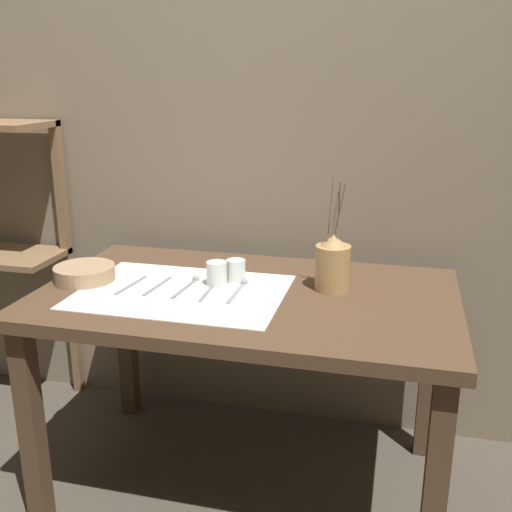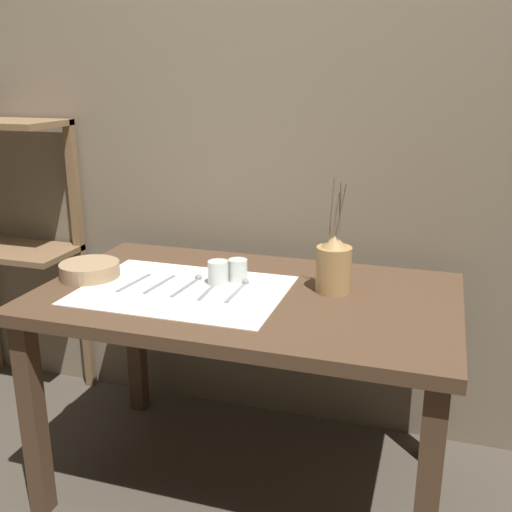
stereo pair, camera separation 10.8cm
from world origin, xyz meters
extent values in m
plane|color=#473F35|center=(0.00, 0.00, 0.00)|extent=(12.00, 12.00, 0.00)
cube|color=#7A6B56|center=(0.00, 0.50, 1.20)|extent=(7.00, 0.06, 2.40)
cube|color=#4C3523|center=(0.00, 0.00, 0.69)|extent=(1.30, 0.78, 0.04)
cube|color=#4C3523|center=(-0.59, -0.33, 0.33)|extent=(0.06, 0.06, 0.67)
cube|color=#4C3523|center=(0.59, -0.33, 0.33)|extent=(0.06, 0.06, 0.67)
cube|color=#4C3523|center=(-0.59, 0.33, 0.33)|extent=(0.06, 0.06, 0.67)
cube|color=#4C3523|center=(0.59, 0.33, 0.33)|extent=(0.06, 0.06, 0.67)
cube|color=brown|center=(-1.15, 0.31, 0.65)|extent=(0.55, 0.29, 0.02)
cube|color=brown|center=(-0.89, 0.43, 0.59)|extent=(0.04, 0.04, 1.19)
cube|color=white|center=(-0.20, -0.05, 0.71)|extent=(0.64, 0.46, 0.00)
cylinder|color=#A87F4C|center=(0.26, 0.09, 0.78)|extent=(0.11, 0.11, 0.14)
cone|color=#A87F4C|center=(0.26, 0.09, 0.87)|extent=(0.08, 0.08, 0.04)
cylinder|color=brown|center=(0.25, 0.08, 0.98)|extent=(0.01, 0.01, 0.18)
cylinder|color=brown|center=(0.26, 0.08, 0.96)|extent=(0.02, 0.02, 0.13)
cylinder|color=brown|center=(0.27, 0.09, 0.97)|extent=(0.01, 0.04, 0.17)
cylinder|color=brown|center=(0.28, 0.07, 0.97)|extent=(0.03, 0.03, 0.17)
cylinder|color=brown|center=(0.26, 0.08, 0.96)|extent=(0.02, 0.00, 0.13)
cylinder|color=brown|center=(0.27, 0.08, 0.95)|extent=(0.01, 0.02, 0.13)
cylinder|color=#9E7F5B|center=(-0.54, -0.03, 0.73)|extent=(0.20, 0.20, 0.05)
cylinder|color=silver|center=(-0.11, 0.03, 0.75)|extent=(0.07, 0.07, 0.08)
cylinder|color=silver|center=(-0.06, 0.08, 0.75)|extent=(0.06, 0.06, 0.07)
cube|color=gray|center=(-0.37, -0.04, 0.71)|extent=(0.03, 0.18, 0.00)
cube|color=gray|center=(-0.28, -0.03, 0.71)|extent=(0.03, 0.18, 0.00)
cube|color=gray|center=(-0.19, -0.04, 0.71)|extent=(0.03, 0.18, 0.00)
sphere|color=gray|center=(-0.19, 0.06, 0.72)|extent=(0.02, 0.02, 0.02)
cube|color=gray|center=(-0.11, -0.04, 0.71)|extent=(0.02, 0.18, 0.00)
cube|color=gray|center=(-0.02, -0.03, 0.71)|extent=(0.01, 0.18, 0.00)
sphere|color=gray|center=(-0.02, 0.06, 0.72)|extent=(0.02, 0.02, 0.02)
camera|label=1|loc=(0.46, -1.70, 1.37)|focal=42.00mm
camera|label=2|loc=(0.56, -1.67, 1.37)|focal=42.00mm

